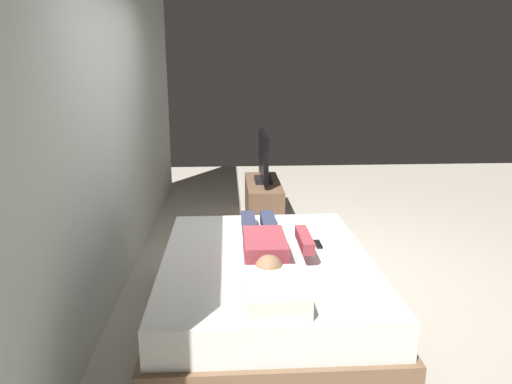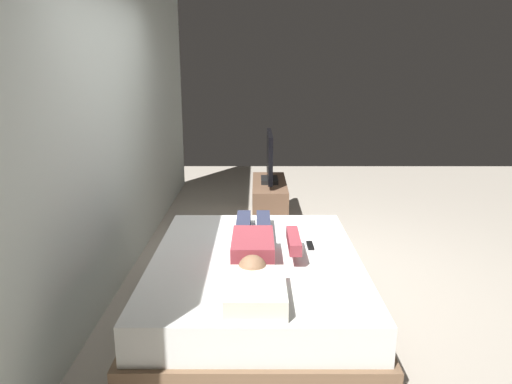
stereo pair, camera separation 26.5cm
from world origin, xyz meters
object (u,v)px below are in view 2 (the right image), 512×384
object	(u,v)px
tv_stand	(269,202)
pillow	(256,292)
person	(255,244)
bed	(256,292)
remote	(310,245)
tv	(270,158)

from	to	relation	value
tv_stand	pillow	bearing A→B (deg)	177.02
pillow	person	bearing A→B (deg)	0.37
person	pillow	bearing A→B (deg)	-179.63
pillow	tv_stand	bearing A→B (deg)	-2.98
bed	pillow	xyz separation A→B (m)	(-0.67, 0.00, 0.34)
bed	person	size ratio (longest dim) A/B	1.57
tv_stand	person	bearing A→B (deg)	176.04
bed	pillow	world-z (taller)	pillow
remote	tv_stand	bearing A→B (deg)	6.24
pillow	remote	distance (m)	0.94
bed	tv_stand	size ratio (longest dim) A/B	1.79
pillow	person	distance (m)	0.70
bed	remote	bearing A→B (deg)	-65.79
bed	person	bearing A→B (deg)	8.74
remote	tv_stand	size ratio (longest dim) A/B	0.14
tv	pillow	bearing A→B (deg)	177.02
tv_stand	tv	world-z (taller)	tv
person	tv	size ratio (longest dim) A/B	1.43
tv	tv_stand	bearing A→B (deg)	90.00
bed	tv_stand	bearing A→B (deg)	-3.81
person	remote	world-z (taller)	person
bed	tv	distance (m)	2.45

